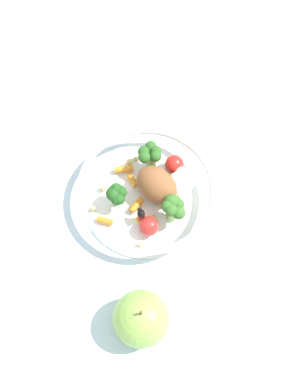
{
  "coord_description": "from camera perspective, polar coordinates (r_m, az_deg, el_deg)",
  "views": [
    {
      "loc": [
        -0.28,
        0.02,
        0.67
      ],
      "look_at": [
        0.02,
        0.0,
        0.02
      ],
      "focal_mm": 40.75,
      "sensor_mm": 36.0,
      "label": 1
    }
  ],
  "objects": [
    {
      "name": "loose_apple",
      "position": [
        0.64,
        -0.38,
        -16.22
      ],
      "size": [
        0.08,
        0.08,
        0.09
      ],
      "color": "#8CB74C",
      "rests_on": "ground_plane"
    },
    {
      "name": "food_container",
      "position": [
        0.71,
        0.74,
        0.31
      ],
      "size": [
        0.23,
        0.23,
        0.07
      ],
      "color": "white",
      "rests_on": "ground_plane"
    },
    {
      "name": "ground_plane",
      "position": [
        0.73,
        0.4,
        -2.07
      ],
      "size": [
        2.4,
        2.4,
        0.0
      ],
      "primitive_type": "plane",
      "color": "silver"
    }
  ]
}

